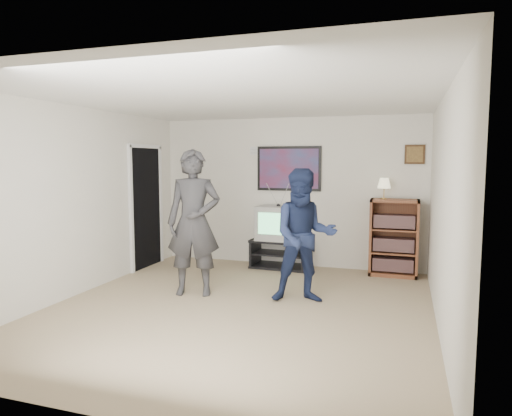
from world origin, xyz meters
The scene contains 13 objects.
room_shell centered at (0.00, 0.35, 1.25)m, with size 4.51×5.00×2.51m.
media_stand centered at (-0.07, 2.23, 0.24)m, with size 0.97×0.57×0.48m.
crt_television centered at (-0.11, 2.23, 0.76)m, with size 0.66×0.56×0.56m, color #999994, non-canonical shape.
bookshelf centered at (1.73, 2.28, 0.60)m, with size 0.73×0.41×1.19m, color brown, non-canonical shape.
table_lamp centered at (1.57, 2.28, 1.35)m, with size 0.20×0.20×0.32m, color #FAEFBD, non-canonical shape.
person_tall centered at (-0.77, 0.41, 0.97)m, with size 0.71×0.47×1.94m, color #302F32.
person_short centered at (0.69, 0.54, 0.85)m, with size 0.82×0.64×1.69m, color #192345.
controller_left centered at (-0.72, 0.64, 1.19)m, with size 0.04×0.12×0.04m, color white.
controller_right centered at (0.73, 0.72, 0.96)m, with size 0.04×0.13×0.04m, color white.
poster centered at (0.00, 2.48, 1.65)m, with size 1.10×0.03×0.75m, color black.
air_vent centered at (-0.55, 2.48, 1.95)m, with size 0.28×0.02×0.14m, color white.
small_picture centered at (2.00, 2.48, 1.88)m, with size 0.30×0.03×0.30m, color black.
doorway centered at (-2.23, 1.60, 1.00)m, with size 0.03×0.85×2.00m, color black.
Camera 1 is at (1.87, -5.02, 1.79)m, focal length 32.00 mm.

